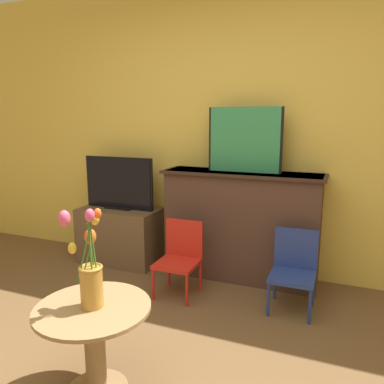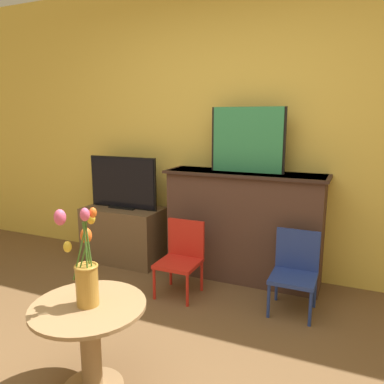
% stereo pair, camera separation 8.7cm
% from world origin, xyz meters
% --- Properties ---
extents(wall_back, '(8.00, 0.06, 2.70)m').
position_xyz_m(wall_back, '(0.00, 2.13, 1.35)').
color(wall_back, '#EAC651').
rests_on(wall_back, ground).
extents(fireplace_mantel, '(1.43, 0.40, 0.99)m').
position_xyz_m(fireplace_mantel, '(0.15, 1.92, 0.51)').
color(fireplace_mantel, '#4C3328').
rests_on(fireplace_mantel, ground).
extents(painting, '(0.65, 0.03, 0.56)m').
position_xyz_m(painting, '(0.16, 1.93, 1.27)').
color(painting, black).
rests_on(painting, fireplace_mantel).
extents(tv_stand, '(0.80, 0.45, 0.56)m').
position_xyz_m(tv_stand, '(-1.09, 1.86, 0.28)').
color(tv_stand, brown).
rests_on(tv_stand, ground).
extents(tv_monitor, '(0.75, 0.12, 0.52)m').
position_xyz_m(tv_monitor, '(-1.09, 1.86, 0.81)').
color(tv_monitor, black).
rests_on(tv_monitor, tv_stand).
extents(chair_red, '(0.33, 0.33, 0.61)m').
position_xyz_m(chair_red, '(-0.24, 1.43, 0.33)').
color(chair_red, red).
rests_on(chair_red, ground).
extents(chair_blue, '(0.33, 0.33, 0.61)m').
position_xyz_m(chair_blue, '(0.67, 1.52, 0.33)').
color(chair_blue, navy).
rests_on(chair_blue, ground).
extents(side_table, '(0.60, 0.60, 0.50)m').
position_xyz_m(side_table, '(-0.18, 0.18, 0.33)').
color(side_table, '#99754C').
rests_on(side_table, ground).
extents(vase_tulips, '(0.18, 0.19, 0.53)m').
position_xyz_m(vase_tulips, '(-0.19, 0.18, 0.70)').
color(vase_tulips, '#B78433').
rests_on(vase_tulips, side_table).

